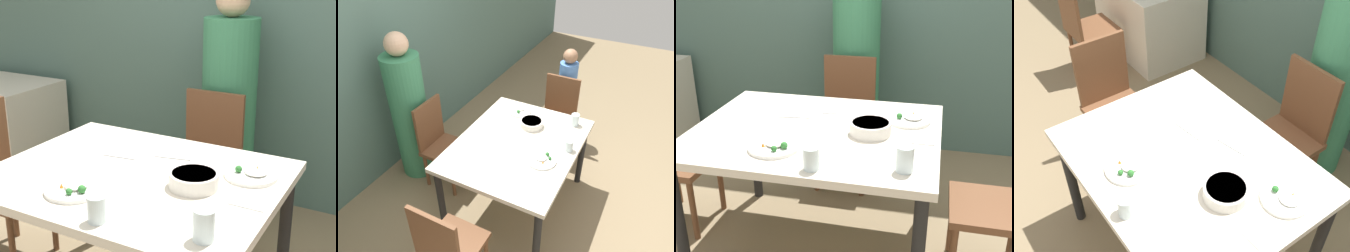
% 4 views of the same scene
% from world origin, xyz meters
% --- Properties ---
extents(ground_plane, '(10.00, 10.00, 0.00)m').
position_xyz_m(ground_plane, '(0.00, 0.00, 0.00)').
color(ground_plane, '#847051').
extents(wall_back, '(10.00, 0.06, 2.70)m').
position_xyz_m(wall_back, '(0.00, 1.53, 1.35)').
color(wall_back, '#4C6B60').
rests_on(wall_back, ground_plane).
extents(dining_table, '(1.28, 1.01, 0.76)m').
position_xyz_m(dining_table, '(0.00, 0.00, 0.68)').
color(dining_table, beige).
rests_on(dining_table, ground_plane).
extents(chair_adult_spot, '(0.40, 0.40, 0.92)m').
position_xyz_m(chair_adult_spot, '(-0.03, 0.85, 0.49)').
color(chair_adult_spot, brown).
rests_on(chair_adult_spot, ground_plane).
extents(chair_child_spot, '(0.40, 0.40, 0.92)m').
position_xyz_m(chair_child_spot, '(0.98, -0.02, 0.49)').
color(chair_child_spot, brown).
rests_on(chair_child_spot, ground_plane).
extents(chair_empty_left, '(0.40, 0.40, 0.92)m').
position_xyz_m(chair_empty_left, '(-0.98, 0.07, 0.49)').
color(chair_empty_left, brown).
rests_on(chair_empty_left, ground_plane).
extents(person_adult, '(0.36, 0.36, 1.56)m').
position_xyz_m(person_adult, '(-0.03, 1.20, 0.72)').
color(person_adult, '#387F56').
rests_on(person_adult, ground_plane).
extents(person_child, '(0.21, 0.21, 1.18)m').
position_xyz_m(person_child, '(1.25, -0.02, 0.56)').
color(person_child, '#5184D1').
rests_on(person_child, ground_plane).
extents(bowl_curry, '(0.21, 0.21, 0.06)m').
position_xyz_m(bowl_curry, '(0.29, 0.00, 0.79)').
color(bowl_curry, silver).
rests_on(bowl_curry, dining_table).
extents(plate_rice_adult, '(0.23, 0.23, 0.05)m').
position_xyz_m(plate_rice_adult, '(0.47, 0.21, 0.77)').
color(plate_rice_adult, white).
rests_on(plate_rice_adult, dining_table).
extents(plate_rice_child, '(0.25, 0.25, 0.05)m').
position_xyz_m(plate_rice_child, '(-0.12, -0.27, 0.77)').
color(plate_rice_child, white).
rests_on(plate_rice_child, dining_table).
extents(glass_water_tall, '(0.07, 0.07, 0.10)m').
position_xyz_m(glass_water_tall, '(0.11, -0.42, 0.81)').
color(glass_water_tall, silver).
rests_on(glass_water_tall, dining_table).
extents(glass_water_short, '(0.08, 0.08, 0.11)m').
position_xyz_m(glass_water_short, '(0.49, -0.35, 0.82)').
color(glass_water_short, silver).
rests_on(glass_water_short, dining_table).
extents(napkin_folded, '(0.14, 0.14, 0.01)m').
position_xyz_m(napkin_folded, '(0.54, -0.01, 0.76)').
color(napkin_folded, white).
rests_on(napkin_folded, dining_table).
extents(fork_steel, '(0.18, 0.04, 0.01)m').
position_xyz_m(fork_steel, '(-0.17, 0.13, 0.76)').
color(fork_steel, silver).
rests_on(fork_steel, dining_table).
extents(spoon_steel, '(0.18, 0.06, 0.01)m').
position_xyz_m(spoon_steel, '(0.06, 0.24, 0.76)').
color(spoon_steel, silver).
rests_on(spoon_steel, dining_table).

